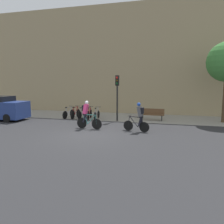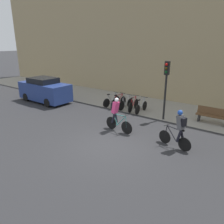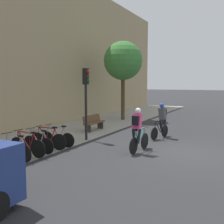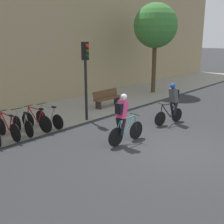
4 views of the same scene
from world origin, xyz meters
name	(u,v)px [view 1 (image 1 of 4)]	position (x,y,z in m)	size (l,w,h in m)	color
ground	(88,135)	(0.00, 0.00, 0.00)	(200.00, 200.00, 0.00)	#2B2B2D
kerb_strip	(116,117)	(0.00, 6.75, 0.00)	(44.00, 4.50, 0.01)	gray
building_facade	(123,60)	(0.00, 9.30, 4.99)	(44.00, 0.60, 9.98)	tan
cyclist_pink	(87,114)	(-0.71, 1.62, 0.95)	(1.71, 0.46, 1.78)	black
cyclist_grey	(139,116)	(2.60, 1.60, 0.95)	(1.61, 0.58, 1.75)	black
parked_bike_0	(69,113)	(-3.65, 5.12, 0.39)	(0.46, 1.68, 0.95)	black
parked_bike_1	(75,113)	(-3.04, 5.12, 0.41)	(0.46, 1.74, 0.98)	black
parked_bike_2	(82,114)	(-2.44, 5.12, 0.39)	(0.46, 1.60, 0.95)	black
parked_bike_3	(90,114)	(-1.83, 5.12, 0.40)	(0.46, 1.66, 0.97)	black
parked_bike_4	(97,114)	(-1.22, 5.12, 0.39)	(0.46, 1.68, 0.95)	black
traffic_light_pole	(117,90)	(0.54, 4.71, 2.38)	(0.26, 0.30, 3.42)	black
bench	(152,114)	(3.07, 5.77, 0.47)	(1.83, 0.44, 0.89)	brown
parked_car	(0,108)	(-8.49, 3.00, 0.90)	(4.30, 1.84, 1.85)	navy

